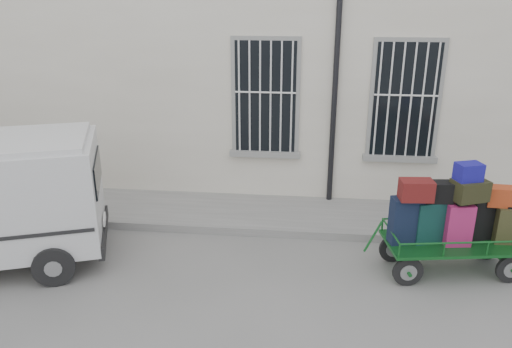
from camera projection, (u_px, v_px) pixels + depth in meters
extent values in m
plane|color=slate|center=(273.00, 278.00, 7.84)|extent=(80.00, 80.00, 0.00)
cube|color=beige|center=(292.00, 46.00, 11.93)|extent=(24.00, 5.00, 6.00)
cylinder|color=black|center=(336.00, 71.00, 9.49)|extent=(0.11, 0.11, 5.60)
cube|color=black|center=(266.00, 97.00, 9.88)|extent=(1.20, 0.08, 2.20)
cube|color=gray|center=(265.00, 153.00, 10.26)|extent=(1.45, 0.22, 0.12)
cube|color=black|center=(405.00, 100.00, 9.60)|extent=(1.20, 0.08, 2.20)
cube|color=gray|center=(399.00, 158.00, 9.98)|extent=(1.45, 0.22, 0.12)
cube|color=slate|center=(281.00, 215.00, 9.86)|extent=(24.00, 1.70, 0.15)
cylinder|color=black|center=(408.00, 272.00, 7.56)|extent=(0.48, 0.13, 0.47)
cylinder|color=gray|center=(408.00, 272.00, 7.56)|extent=(0.27, 0.13, 0.26)
cylinder|color=black|center=(393.00, 249.00, 8.23)|extent=(0.48, 0.13, 0.47)
cylinder|color=gray|center=(393.00, 249.00, 8.23)|extent=(0.27, 0.13, 0.26)
cylinder|color=black|center=(511.00, 269.00, 7.63)|extent=(0.48, 0.13, 0.47)
cylinder|color=gray|center=(511.00, 269.00, 7.63)|extent=(0.27, 0.13, 0.26)
cylinder|color=black|center=(488.00, 246.00, 8.30)|extent=(0.48, 0.13, 0.47)
cylinder|color=gray|center=(488.00, 246.00, 8.30)|extent=(0.27, 0.13, 0.26)
cube|color=#13561F|center=(452.00, 243.00, 7.83)|extent=(2.20, 1.26, 0.05)
cylinder|color=#13561F|center=(373.00, 237.00, 7.72)|extent=(0.28, 0.08, 0.53)
cube|color=black|center=(406.00, 220.00, 7.68)|extent=(0.51, 0.34, 0.75)
cube|color=black|center=(408.00, 197.00, 7.54)|extent=(0.20, 0.15, 0.03)
cube|color=#0E322B|center=(429.00, 222.00, 7.70)|extent=(0.50, 0.33, 0.68)
cube|color=black|center=(432.00, 201.00, 7.58)|extent=(0.20, 0.13, 0.03)
cube|color=#9D1C61|center=(458.00, 225.00, 7.61)|extent=(0.42, 0.27, 0.67)
cube|color=black|center=(462.00, 204.00, 7.49)|extent=(0.17, 0.13, 0.03)
cube|color=black|center=(481.00, 217.00, 7.81)|extent=(0.43, 0.34, 0.73)
cube|color=black|center=(485.00, 195.00, 7.68)|extent=(0.17, 0.13, 0.03)
cube|color=#302E18|center=(508.00, 225.00, 7.71)|extent=(0.38, 0.24, 0.59)
cube|color=black|center=(511.00, 207.00, 7.60)|extent=(0.17, 0.14, 0.03)
cube|color=#5E1912|center=(416.00, 190.00, 7.42)|extent=(0.51, 0.34, 0.31)
cube|color=black|center=(438.00, 192.00, 7.56)|extent=(0.46, 0.29, 0.31)
cube|color=black|center=(470.00, 190.00, 7.47)|extent=(0.60, 0.50, 0.31)
cube|color=maroon|center=(501.00, 196.00, 7.64)|extent=(0.44, 0.27, 0.30)
cube|color=navy|center=(469.00, 172.00, 7.37)|extent=(0.43, 0.36, 0.27)
cube|color=black|center=(97.00, 172.00, 8.11)|extent=(0.48, 1.24, 0.51)
cube|color=black|center=(104.00, 231.00, 8.48)|extent=(0.68, 1.65, 0.20)
cube|color=white|center=(104.00, 219.00, 8.41)|extent=(0.16, 0.38, 0.11)
cylinder|color=black|center=(54.00, 266.00, 7.57)|extent=(0.67, 0.41, 0.63)
cylinder|color=black|center=(66.00, 218.00, 9.13)|extent=(0.67, 0.41, 0.63)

